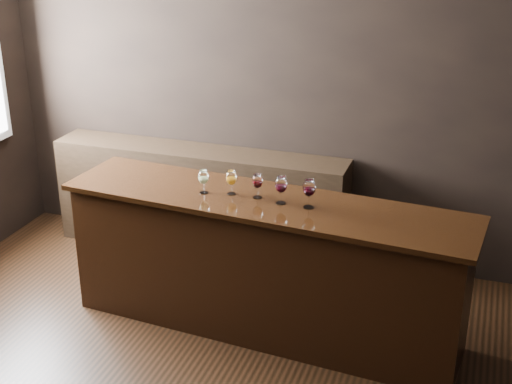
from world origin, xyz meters
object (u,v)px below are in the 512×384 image
(back_bar_shelf, at_px, (200,200))
(glass_amber, at_px, (231,178))
(glass_red_a, at_px, (257,182))
(glass_red_b, at_px, (281,185))
(bar_counter, at_px, (265,268))
(glass_white, at_px, (203,178))
(glass_red_c, at_px, (309,189))

(back_bar_shelf, bearing_deg, glass_amber, -55.77)
(glass_red_a, height_order, glass_red_b, glass_red_b)
(bar_counter, bearing_deg, back_bar_shelf, 137.08)
(bar_counter, bearing_deg, glass_white, -173.18)
(bar_counter, bearing_deg, glass_amber, 178.83)
(bar_counter, height_order, back_bar_shelf, bar_counter)
(bar_counter, bearing_deg, glass_red_a, 163.47)
(back_bar_shelf, xyz_separation_m, glass_red_c, (1.26, -1.06, 0.69))
(glass_white, bearing_deg, glass_amber, 12.58)
(bar_counter, height_order, glass_amber, glass_amber)
(glass_amber, height_order, glass_red_c, glass_red_c)
(bar_counter, xyz_separation_m, glass_red_c, (0.32, -0.03, 0.67))
(back_bar_shelf, distance_m, glass_red_c, 1.78)
(back_bar_shelf, height_order, glass_amber, glass_amber)
(glass_red_a, xyz_separation_m, glass_red_b, (0.18, -0.04, 0.01))
(back_bar_shelf, distance_m, glass_white, 1.34)
(glass_white, xyz_separation_m, glass_red_c, (0.76, -0.01, 0.02))
(bar_counter, relative_size, glass_amber, 15.97)
(bar_counter, distance_m, glass_red_c, 0.74)
(glass_red_b, distance_m, glass_red_c, 0.20)
(bar_counter, relative_size, glass_red_a, 16.25)
(bar_counter, xyz_separation_m, glass_white, (-0.45, -0.02, 0.65))
(bar_counter, height_order, glass_red_a, glass_red_a)
(glass_red_b, bearing_deg, glass_red_a, 166.51)
(glass_red_a, bearing_deg, back_bar_shelf, 131.03)
(glass_red_c, bearing_deg, glass_amber, 174.62)
(back_bar_shelf, height_order, glass_red_b, glass_red_b)
(glass_red_c, bearing_deg, bar_counter, 175.05)
(glass_white, relative_size, glass_red_c, 0.84)
(back_bar_shelf, height_order, glass_red_a, glass_red_a)
(glass_white, xyz_separation_m, glass_red_a, (0.38, 0.04, 0.00))
(glass_amber, bearing_deg, bar_counter, -5.92)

